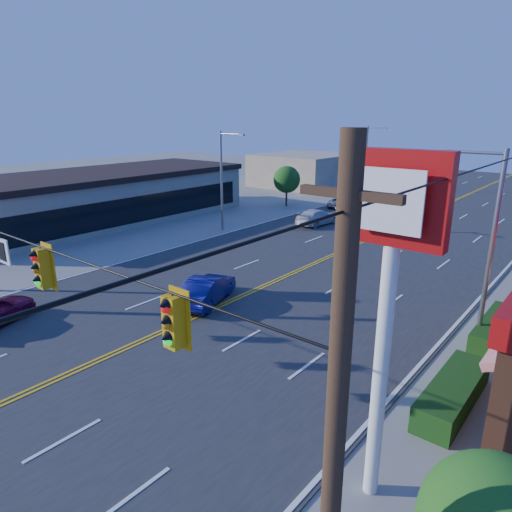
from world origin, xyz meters
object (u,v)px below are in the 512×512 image
Objects in this scene: car_silver at (341,202)px; car_white at (317,218)px; kfc_pylon at (390,265)px; car_blue at (207,290)px.

car_white is at bearing 94.96° from car_silver.
car_white is at bearing 124.44° from kfc_pylon.
car_white is 8.81m from car_silver.
car_blue is 27.91m from car_silver.
car_silver is (-7.33, 26.93, -0.16)m from car_blue.
car_silver is (-19.16, 32.95, -5.50)m from kfc_pylon.
car_white is 1.17× the size of car_silver.
kfc_pylon is 2.17× the size of car_silver.
car_white is (-16.78, 24.48, -5.38)m from kfc_pylon.
kfc_pylon is 30.16m from car_white.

